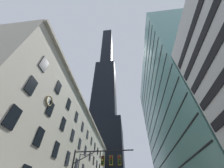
{
  "coord_description": "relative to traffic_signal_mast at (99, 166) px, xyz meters",
  "views": [
    {
      "loc": [
        0.04,
        -12.22,
        1.82
      ],
      "look_at": [
        -3.23,
        16.44,
        29.32
      ],
      "focal_mm": 20.68,
      "sensor_mm": 36.0,
      "label": 1
    }
  ],
  "objects": [
    {
      "name": "station_building",
      "position": [
        -13.96,
        18.99,
        6.01
      ],
      "size": [
        13.65,
        61.11,
        22.77
      ],
      "color": "beige",
      "rests_on": "ground"
    },
    {
      "name": "glass_office_midrise",
      "position": [
        22.75,
        25.96,
        21.96
      ],
      "size": [
        16.56,
        51.84,
        54.62
      ],
      "color": "slate",
      "rests_on": "ground"
    },
    {
      "name": "dark_skyscraper",
      "position": [
        -13.38,
        73.13,
        61.0
      ],
      "size": [
        28.0,
        28.0,
        218.81
      ],
      "color": "black",
      "rests_on": "ground"
    },
    {
      "name": "traffic_signal_mast",
      "position": [
        0.0,
        0.0,
        0.0
      ],
      "size": [
        7.79,
        0.63,
        7.12
      ],
      "color": "black",
      "rests_on": "sidewalk_left"
    }
  ]
}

